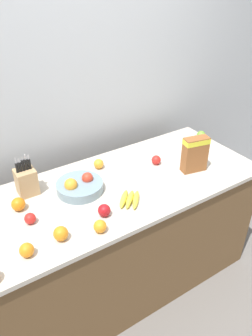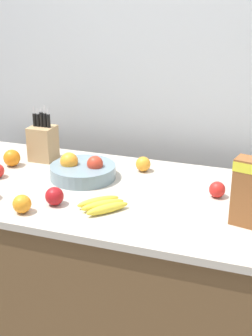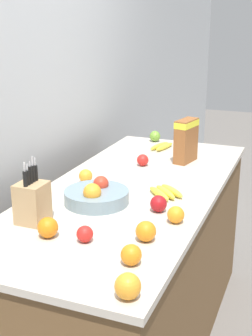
% 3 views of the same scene
% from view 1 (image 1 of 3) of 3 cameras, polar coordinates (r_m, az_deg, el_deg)
% --- Properties ---
extents(ground_plane, '(14.00, 14.00, 0.00)m').
position_cam_1_polar(ground_plane, '(2.81, -0.99, -18.51)').
color(ground_plane, slate).
extents(wall_back, '(9.00, 0.06, 2.60)m').
position_cam_1_polar(wall_back, '(2.50, -9.18, 11.27)').
color(wall_back, silver).
rests_on(wall_back, ground_plane).
extents(counter, '(1.97, 0.83, 0.93)m').
position_cam_1_polar(counter, '(2.47, -1.09, -11.70)').
color(counter, brown).
rests_on(counter, ground_plane).
extents(knife_block, '(0.12, 0.12, 0.28)m').
position_cam_1_polar(knife_block, '(2.14, -16.96, -2.21)').
color(knife_block, tan).
rests_on(knife_block, counter).
extents(cereal_box, '(0.19, 0.11, 0.25)m').
position_cam_1_polar(cereal_box, '(2.30, 11.93, 2.60)').
color(cereal_box, brown).
rests_on(cereal_box, counter).
extents(fruit_bowl, '(0.30, 0.30, 0.12)m').
position_cam_1_polar(fruit_bowl, '(2.11, -8.09, -3.12)').
color(fruit_bowl, gray).
rests_on(fruit_bowl, counter).
extents(banana_bunch_left, '(0.21, 0.20, 0.04)m').
position_cam_1_polar(banana_bunch_left, '(2.02, 0.66, -5.44)').
color(banana_bunch_left, yellow).
rests_on(banana_bunch_left, counter).
extents(banana_bunch_right, '(0.21, 0.12, 0.03)m').
position_cam_1_polar(banana_bunch_right, '(2.62, 11.90, 3.50)').
color(banana_bunch_right, yellow).
rests_on(banana_bunch_right, counter).
extents(apple_front, '(0.07, 0.07, 0.07)m').
position_cam_1_polar(apple_front, '(1.93, -16.36, -8.44)').
color(apple_front, red).
rests_on(apple_front, counter).
extents(apple_rear, '(0.07, 0.07, 0.07)m').
position_cam_1_polar(apple_rear, '(2.78, 12.94, 5.58)').
color(apple_rear, '#6B9E33').
rests_on(apple_rear, counter).
extents(apple_by_knife_block, '(0.07, 0.07, 0.07)m').
position_cam_1_polar(apple_by_knife_block, '(2.38, 5.28, 1.41)').
color(apple_by_knife_block, red).
rests_on(apple_by_knife_block, counter).
extents(apple_leftmost, '(0.07, 0.07, 0.07)m').
position_cam_1_polar(apple_leftmost, '(1.91, -3.81, -7.37)').
color(apple_leftmost, '#A31419').
rests_on(apple_leftmost, counter).
extents(orange_mid_right, '(0.07, 0.07, 0.07)m').
position_cam_1_polar(orange_mid_right, '(1.75, -16.91, -13.51)').
color(orange_mid_right, orange).
rests_on(orange_mid_right, counter).
extents(orange_by_cereal, '(0.07, 0.07, 0.07)m').
position_cam_1_polar(orange_by_cereal, '(2.33, -4.78, 0.72)').
color(orange_by_cereal, orange).
rests_on(orange_by_cereal, counter).
extents(orange_front_right, '(0.08, 0.08, 0.08)m').
position_cam_1_polar(orange_front_right, '(1.79, -11.29, -11.13)').
color(orange_front_right, orange).
rests_on(orange_front_right, counter).
extents(orange_mid_left, '(0.07, 0.07, 0.07)m').
position_cam_1_polar(orange_mid_left, '(1.81, -4.55, -10.10)').
color(orange_mid_left, orange).
rests_on(orange_mid_left, counter).
extents(orange_front_left, '(0.08, 0.08, 0.08)m').
position_cam_1_polar(orange_front_left, '(2.04, -18.24, -6.00)').
color(orange_front_left, orange).
rests_on(orange_front_left, counter).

